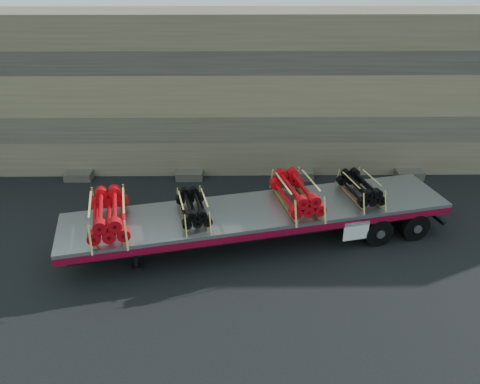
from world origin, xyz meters
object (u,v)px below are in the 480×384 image
object	(u,v)px
bundle_midfront	(193,208)
bundle_midrear	(296,194)
bundle_rear	(360,188)
bundle_front	(109,215)
trailer	(259,225)

from	to	relation	value
bundle_midfront	bundle_midrear	world-z (taller)	bundle_midrear
bundle_rear	bundle_midrear	bearing A→B (deg)	-180.00
bundle_front	bundle_rear	world-z (taller)	bundle_front
bundle_midfront	bundle_front	bearing A→B (deg)	180.00
bundle_midfront	bundle_rear	world-z (taller)	bundle_rear
bundle_rear	bundle_front	bearing A→B (deg)	-180.00
bundle_midrear	trailer	bearing A→B (deg)	180.00
trailer	bundle_midfront	size ratio (longest dim) A/B	7.03
trailer	bundle_front	bearing A→B (deg)	180.00
bundle_front	bundle_midrear	bearing A→B (deg)	-0.00
bundle_midrear	bundle_rear	size ratio (longest dim) A/B	1.24
bundle_front	bundle_midrear	xyz separation A→B (m)	(6.15, 1.42, -0.01)
bundle_midfront	bundle_rear	size ratio (longest dim) A/B	0.97
trailer	bundle_front	xyz separation A→B (m)	(-4.86, -1.12, 1.11)
bundle_midrear	bundle_rear	xyz separation A→B (m)	(2.36, 0.54, -0.08)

